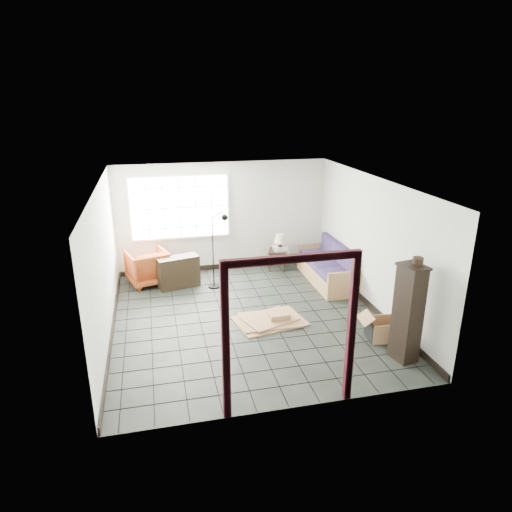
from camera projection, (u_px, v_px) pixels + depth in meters
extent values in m
plane|color=black|center=(247.00, 318.00, 8.74)|extent=(5.50, 5.50, 0.00)
cube|color=beige|center=(223.00, 217.00, 10.84)|extent=(5.00, 0.02, 2.60)
cube|color=beige|center=(292.00, 323.00, 5.78)|extent=(5.00, 0.02, 2.60)
cube|color=beige|center=(104.00, 265.00, 7.77)|extent=(0.02, 5.50, 2.60)
cube|color=beige|center=(373.00, 244.00, 8.84)|extent=(0.02, 5.50, 2.60)
cube|color=white|center=(246.00, 183.00, 7.88)|extent=(5.00, 5.50, 0.02)
cube|color=black|center=(224.00, 266.00, 11.23)|extent=(4.95, 0.03, 0.12)
cube|color=black|center=(113.00, 329.00, 8.19)|extent=(0.03, 5.45, 0.12)
cube|color=black|center=(367.00, 302.00, 9.25)|extent=(0.03, 5.45, 0.12)
cube|color=silver|center=(180.00, 207.00, 10.48)|extent=(2.32, 0.06, 1.52)
cube|color=white|center=(180.00, 208.00, 10.45)|extent=(2.20, 0.02, 1.40)
cube|color=#350C14|center=(226.00, 346.00, 5.73)|extent=(0.10, 0.08, 2.10)
cube|color=#350C14|center=(351.00, 331.00, 6.09)|extent=(0.10, 0.08, 2.10)
cube|color=#350C14|center=(293.00, 259.00, 5.55)|extent=(1.80, 0.08, 0.10)
cube|color=olive|center=(327.00, 275.00, 10.40)|extent=(0.76, 1.90, 0.34)
cube|color=olive|center=(345.00, 286.00, 9.45)|extent=(0.76, 0.06, 0.61)
cube|color=olive|center=(312.00, 255.00, 11.25)|extent=(0.76, 0.06, 0.61)
cube|color=olive|center=(342.00, 259.00, 10.35)|extent=(0.08, 1.90, 0.67)
cube|color=#231A42|center=(337.00, 274.00, 9.73)|extent=(0.69, 0.61, 0.15)
cube|color=#231A42|center=(350.00, 263.00, 9.71)|extent=(0.13, 0.61, 0.49)
cube|color=#231A42|center=(327.00, 264.00, 10.31)|extent=(0.69, 0.61, 0.15)
cube|color=#231A42|center=(339.00, 254.00, 10.29)|extent=(0.13, 0.61, 0.49)
cube|color=#231A42|center=(317.00, 256.00, 10.89)|extent=(0.69, 0.61, 0.15)
cube|color=#231A42|center=(328.00, 246.00, 10.87)|extent=(0.13, 0.61, 0.49)
imported|color=#905014|center=(147.00, 265.00, 10.23)|extent=(1.03, 0.99, 0.86)
cube|color=black|center=(278.00, 251.00, 11.07)|extent=(0.56, 0.56, 0.05)
cube|color=black|center=(270.00, 263.00, 11.00)|extent=(0.06, 0.06, 0.44)
cube|color=black|center=(285.00, 263.00, 10.96)|extent=(0.06, 0.06, 0.44)
cube|color=black|center=(271.00, 258.00, 11.33)|extent=(0.06, 0.06, 0.44)
cube|color=black|center=(286.00, 258.00, 11.29)|extent=(0.06, 0.06, 0.44)
cylinder|color=black|center=(280.00, 248.00, 10.99)|extent=(0.13, 0.13, 0.15)
cylinder|color=black|center=(280.00, 243.00, 10.94)|extent=(0.03, 0.03, 0.11)
cone|color=beige|center=(280.00, 238.00, 10.91)|extent=(0.33, 0.33, 0.21)
cube|color=silver|center=(280.00, 248.00, 11.05)|extent=(0.33, 0.27, 0.11)
cylinder|color=black|center=(274.00, 249.00, 11.00)|extent=(0.03, 0.07, 0.07)
cylinder|color=black|center=(214.00, 286.00, 10.15)|extent=(0.32, 0.32, 0.03)
cylinder|color=black|center=(213.00, 252.00, 9.89)|extent=(0.03, 0.03, 1.60)
cylinder|color=black|center=(218.00, 214.00, 9.62)|extent=(0.27, 0.09, 0.14)
sphere|color=black|center=(225.00, 217.00, 9.65)|extent=(0.17, 0.17, 0.14)
cube|color=black|center=(178.00, 272.00, 10.06)|extent=(0.96, 0.56, 0.70)
cube|color=black|center=(178.00, 271.00, 10.06)|extent=(0.89, 0.50, 0.03)
cube|color=black|center=(408.00, 314.00, 7.13)|extent=(0.37, 0.45, 1.60)
cube|color=black|center=(413.00, 266.00, 6.86)|extent=(0.42, 0.49, 0.04)
cylinder|color=black|center=(418.00, 261.00, 6.85)|extent=(0.18, 0.18, 0.12)
cube|color=#9C6B4B|center=(382.00, 337.00, 8.01)|extent=(0.56, 0.47, 0.02)
cube|color=black|center=(369.00, 330.00, 7.93)|extent=(0.06, 0.41, 0.35)
cube|color=#9C6B4B|center=(397.00, 328.00, 7.99)|extent=(0.06, 0.41, 0.35)
cube|color=#9C6B4B|center=(388.00, 335.00, 7.77)|extent=(0.52, 0.08, 0.35)
cube|color=#9C6B4B|center=(379.00, 323.00, 8.15)|extent=(0.52, 0.08, 0.35)
cube|color=#9C6B4B|center=(366.00, 318.00, 7.84)|extent=(0.24, 0.43, 0.14)
cube|color=#9C6B4B|center=(402.00, 316.00, 7.92)|extent=(0.24, 0.43, 0.14)
cube|color=#9C6B4B|center=(270.00, 321.00, 8.59)|extent=(1.40, 1.11, 0.03)
cube|color=#9C6B4B|center=(270.00, 320.00, 8.58)|extent=(1.10, 0.82, 0.03)
cube|color=#9C6B4B|center=(270.00, 319.00, 8.57)|extent=(1.11, 0.96, 0.03)
cube|color=#9C6B4B|center=(279.00, 315.00, 8.55)|extent=(0.37, 0.30, 0.10)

